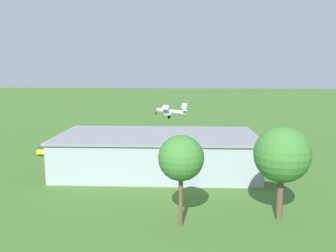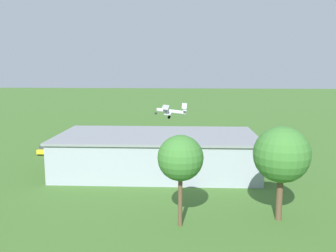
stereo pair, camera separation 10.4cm
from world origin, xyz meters
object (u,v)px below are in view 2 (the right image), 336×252
car_orange (83,147)px  tree_by_windsock (282,155)px  person_crossing_taxiway (109,144)px  tree_near_perimeter_road (180,158)px  biplane (170,111)px  hangar (157,153)px  person_watching_takeoff (181,144)px  car_yellow (46,149)px  car_green (235,150)px

car_orange → tree_by_windsock: bearing=135.3°
person_crossing_taxiway → tree_near_perimeter_road: (-15.86, 36.24, 6.45)m
person_crossing_taxiway → tree_near_perimeter_road: 40.08m
biplane → tree_near_perimeter_road: bearing=94.6°
hangar → person_crossing_taxiway: bearing=-54.8°
car_orange → person_watching_takeoff: car_orange is taller
car_orange → hangar: bearing=140.9°
car_orange → car_yellow: (6.61, 2.39, 0.01)m
biplane → tree_near_perimeter_road: (-3.70, 46.50, 0.75)m
hangar → car_green: size_ratio=6.75×
biplane → car_green: size_ratio=1.84×
car_orange → person_crossing_taxiway: 5.60m
biplane → car_yellow: (23.20, 16.06, -5.67)m
car_orange → person_crossing_taxiway: person_crossing_taxiway is taller
car_yellow → hangar: bearing=154.8°
car_yellow → biplane: bearing=-145.3°
car_yellow → person_watching_takeoff: size_ratio=2.70×
car_yellow → tree_by_windsock: tree_by_windsock is taller
biplane → car_yellow: size_ratio=2.02×
tree_near_perimeter_road → tree_by_windsock: bearing=-168.6°
biplane → car_orange: biplane is taller
hangar → biplane: biplane is taller
biplane → person_crossing_taxiway: 16.90m
car_green → person_crossing_taxiway: 25.89m
biplane → tree_by_windsock: 46.64m
biplane → car_green: (-13.45, 14.06, -5.70)m
biplane → person_crossing_taxiway: biplane is taller
biplane → person_crossing_taxiway: (12.15, 10.26, -5.70)m
tree_by_windsock → person_crossing_taxiway: bearing=-52.1°
biplane → tree_by_windsock: tree_by_windsock is taller
tree_by_windsock → biplane: bearing=-72.0°
car_green → tree_by_windsock: size_ratio=0.45×
biplane → car_orange: 22.24m
car_green → car_yellow: car_yellow is taller
person_watching_takeoff → car_yellow: bearing=15.2°
car_yellow → tree_by_windsock: size_ratio=0.41×
hangar → car_yellow: bearing=-25.2°
tree_by_windsock → car_orange: bearing=-44.7°
person_watching_takeoff → hangar: bearing=79.6°
hangar → tree_near_perimeter_road: size_ratio=3.24×
car_orange → tree_by_windsock: size_ratio=0.45×
hangar → tree_near_perimeter_road: tree_near_perimeter_road is taller
biplane → car_yellow: 28.78m
car_yellow → person_crossing_taxiway: bearing=-152.3°
car_orange → person_watching_takeoff: bearing=-166.4°
biplane → person_watching_takeoff: (-2.76, 9.00, -5.76)m
hangar → car_green: hangar is taller
tree_by_windsock → tree_near_perimeter_road: 10.92m
hangar → car_orange: hangar is taller
hangar → person_watching_takeoff: (-3.27, -17.76, -2.26)m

